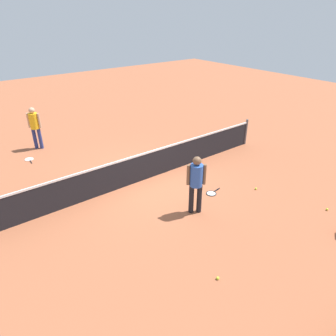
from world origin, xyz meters
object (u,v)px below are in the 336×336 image
object	(u,v)px
tennis_racket_near_player	(212,193)
tennis_ball_midcourt	(218,278)
tennis_ball_near_player	(327,209)
tennis_ball_by_net	(256,189)
player_near_side	(196,180)
tennis_racket_far_player	(29,159)
player_far_side	(35,125)

from	to	relation	value
tennis_racket_near_player	tennis_ball_midcourt	xyz separation A→B (m)	(-2.31, -2.52, 0.02)
tennis_ball_near_player	tennis_ball_by_net	distance (m)	2.06
player_near_side	tennis_ball_by_net	bearing A→B (deg)	-6.91
tennis_racket_near_player	tennis_ball_by_net	xyz separation A→B (m)	(1.26, -0.68, 0.02)
player_near_side	tennis_ball_by_net	world-z (taller)	player_near_side
tennis_racket_far_player	tennis_racket_near_player	bearing A→B (deg)	-57.26
tennis_racket_near_player	tennis_ball_near_player	world-z (taller)	tennis_ball_near_player
tennis_ball_midcourt	player_far_side	bearing A→B (deg)	95.11
player_far_side	tennis_ball_midcourt	xyz separation A→B (m)	(0.83, -9.30, -0.98)
player_far_side	tennis_ball_by_net	bearing A→B (deg)	-59.44
player_far_side	tennis_racket_near_player	bearing A→B (deg)	-65.15
tennis_ball_near_player	player_far_side	bearing A→B (deg)	118.45
player_near_side	tennis_racket_far_player	xyz separation A→B (m)	(-2.73, 6.29, -1.00)
tennis_ball_near_player	tennis_racket_far_player	bearing A→B (deg)	124.00
tennis_racket_far_player	tennis_ball_midcourt	distance (m)	8.54
tennis_ball_by_net	tennis_racket_far_player	bearing A→B (deg)	127.56
tennis_racket_near_player	tennis_ball_by_net	size ratio (longest dim) A/B	9.10
tennis_ball_near_player	tennis_ball_by_net	bearing A→B (deg)	109.56
tennis_racket_near_player	tennis_ball_by_net	world-z (taller)	tennis_ball_by_net
tennis_ball_near_player	tennis_racket_near_player	bearing A→B (deg)	126.71
tennis_racket_far_player	tennis_ball_by_net	size ratio (longest dim) A/B	8.94
tennis_racket_near_player	tennis_ball_midcourt	world-z (taller)	tennis_ball_midcourt
player_near_side	tennis_ball_midcourt	distance (m)	2.65
player_far_side	tennis_ball_by_net	distance (m)	8.72
player_far_side	tennis_ball_by_net	world-z (taller)	player_far_side
tennis_racket_near_player	player_far_side	bearing A→B (deg)	114.85
player_far_side	tennis_racket_far_player	xyz separation A→B (m)	(-0.65, -0.89, -1.00)
player_far_side	tennis_racket_far_player	world-z (taller)	player_far_side
player_near_side	tennis_ball_by_net	xyz separation A→B (m)	(2.33, -0.28, -0.98)
tennis_ball_by_net	tennis_ball_midcourt	bearing A→B (deg)	-152.73
player_far_side	player_near_side	bearing A→B (deg)	-73.84
player_far_side	tennis_ball_near_player	bearing A→B (deg)	-61.55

